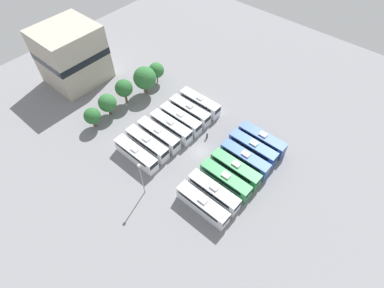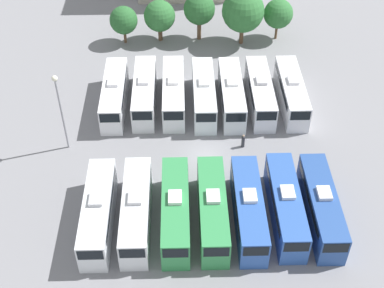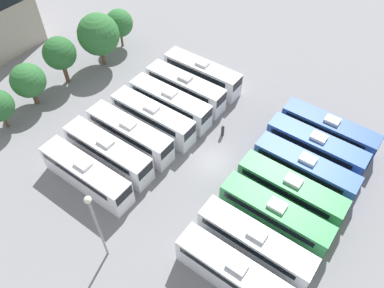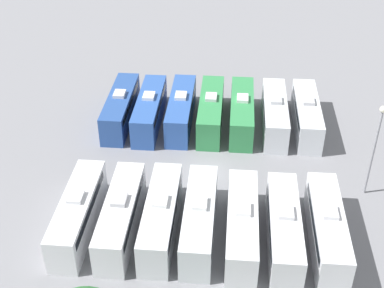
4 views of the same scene
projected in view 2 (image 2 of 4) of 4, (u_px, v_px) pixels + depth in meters
name	position (u px, v px, depth m)	size (l,w,h in m)	color
ground_plane	(206.00, 156.00, 56.03)	(123.56, 123.56, 0.00)	gray
bus_0	(98.00, 211.00, 48.03)	(2.47, 10.73, 3.59)	silver
bus_1	(136.00, 210.00, 48.16)	(2.47, 10.73, 3.59)	silver
bus_2	(175.00, 209.00, 48.18)	(2.47, 10.73, 3.59)	#338C4C
bus_3	(213.00, 208.00, 48.26)	(2.47, 10.73, 3.59)	#338C4C
bus_4	(249.00, 208.00, 48.32)	(2.47, 10.73, 3.59)	#2D56A8
bus_5	(286.00, 204.00, 48.63)	(2.47, 10.73, 3.59)	#2D56A8
bus_6	(321.00, 205.00, 48.56)	(2.47, 10.73, 3.59)	#284C93
bus_7	(114.00, 94.00, 61.21)	(2.47, 10.73, 3.59)	white
bus_8	(144.00, 92.00, 61.49)	(2.47, 10.73, 3.59)	silver
bus_9	(174.00, 92.00, 61.49)	(2.47, 10.73, 3.59)	white
bus_10	(204.00, 93.00, 61.25)	(2.47, 10.73, 3.59)	silver
bus_11	(232.00, 93.00, 61.28)	(2.47, 10.73, 3.59)	silver
bus_12	(260.00, 92.00, 61.47)	(2.47, 10.73, 3.59)	silver
bus_13	(291.00, 92.00, 61.51)	(2.47, 10.73, 3.59)	silver
worker_person	(243.00, 141.00, 56.63)	(0.36, 0.36, 1.64)	#333338
light_pole	(59.00, 102.00, 53.02)	(0.60, 0.60, 9.17)	gray
tree_0	(124.00, 20.00, 70.71)	(3.73, 3.73, 5.22)	brown
tree_1	(160.00, 16.00, 71.02)	(4.20, 4.20, 5.73)	brown
tree_2	(199.00, 9.00, 70.68)	(4.19, 4.19, 6.58)	brown
tree_3	(243.00, 11.00, 69.68)	(5.57, 5.57, 7.54)	brown
tree_4	(278.00, 14.00, 71.23)	(3.94, 3.94, 5.71)	brown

